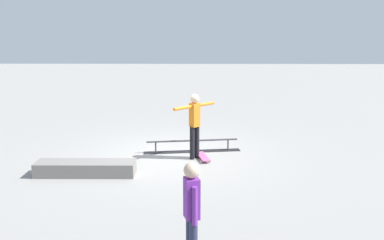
% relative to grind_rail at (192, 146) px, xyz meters
% --- Properties ---
extents(ground_plane, '(60.00, 60.00, 0.00)m').
position_rel_grind_rail_xyz_m(ground_plane, '(0.54, 0.39, -0.15)').
color(ground_plane, gray).
extents(grind_rail, '(2.66, 0.59, 0.34)m').
position_rel_grind_rail_xyz_m(grind_rail, '(0.00, 0.00, 0.00)').
color(grind_rail, black).
rests_on(grind_rail, ground_plane).
extents(skate_ledge, '(2.27, 0.57, 0.32)m').
position_rel_grind_rail_xyz_m(skate_ledge, '(2.43, 1.87, 0.02)').
color(skate_ledge, gray).
rests_on(skate_ledge, ground_plane).
extents(skater_main, '(1.04, 1.00, 1.69)m').
position_rel_grind_rail_xyz_m(skater_main, '(-0.07, 0.60, 0.84)').
color(skater_main, black).
rests_on(skater_main, ground_plane).
extents(skateboard_main, '(0.39, 0.82, 0.09)m').
position_rel_grind_rail_xyz_m(skateboard_main, '(-0.29, 0.67, -0.07)').
color(skateboard_main, '#E05993').
rests_on(skateboard_main, ground_plane).
extents(bystander_purple_shirt, '(0.24, 0.36, 1.58)m').
position_rel_grind_rail_xyz_m(bystander_purple_shirt, '(-0.07, 5.67, 0.75)').
color(bystander_purple_shirt, '#2D3351').
rests_on(bystander_purple_shirt, ground_plane).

